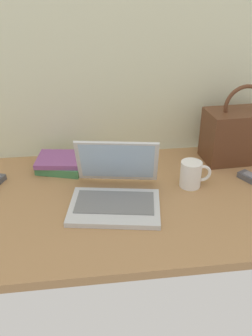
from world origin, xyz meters
name	(u,v)px	position (x,y,z in m)	size (l,w,h in m)	color
desk	(139,199)	(0.00, 0.00, 0.01)	(1.60, 0.76, 0.03)	#A87A4C
laptop	(115,191)	(-0.09, -0.02, 0.07)	(0.35, 0.35, 0.21)	silver
coffee_mug	(192,174)	(0.21, 0.05, 0.08)	(0.12, 0.08, 0.10)	white
handbag	(240,134)	(0.47, 0.24, 0.15)	(0.31, 0.18, 0.33)	#59331E
book_stack	(62,163)	(-0.28, 0.25, 0.06)	(0.22, 0.20, 0.05)	#3F7F4C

